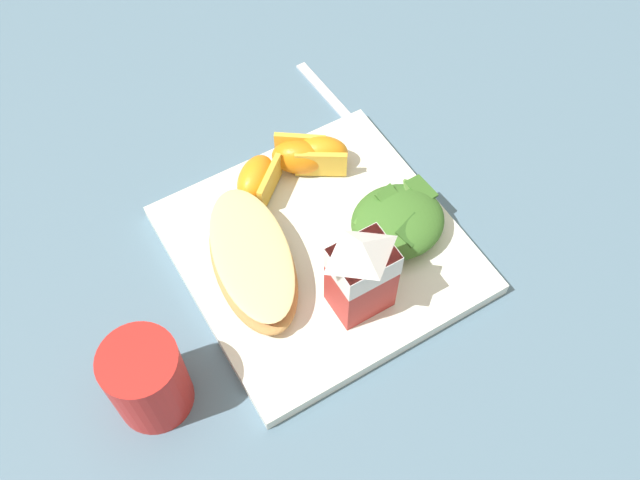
# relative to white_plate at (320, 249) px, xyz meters

# --- Properties ---
(ground) EXTENTS (3.00, 3.00, 0.00)m
(ground) POSITION_rel_white_plate_xyz_m (0.00, 0.00, -0.01)
(ground) COLOR slate
(white_plate) EXTENTS (0.28, 0.28, 0.02)m
(white_plate) POSITION_rel_white_plate_xyz_m (0.00, 0.00, 0.00)
(white_plate) COLOR white
(white_plate) RESTS_ON ground
(cheesy_pizza_bread) EXTENTS (0.11, 0.18, 0.04)m
(cheesy_pizza_bread) POSITION_rel_white_plate_xyz_m (0.07, -0.01, 0.03)
(cheesy_pizza_bread) COLOR tan
(cheesy_pizza_bread) RESTS_ON white_plate
(green_salad_pile) EXTENTS (0.10, 0.09, 0.04)m
(green_salad_pile) POSITION_rel_white_plate_xyz_m (-0.08, 0.03, 0.03)
(green_salad_pile) COLOR #3D7028
(green_salad_pile) RESTS_ON white_plate
(milk_carton) EXTENTS (0.06, 0.05, 0.11)m
(milk_carton) POSITION_rel_white_plate_xyz_m (0.00, 0.08, 0.07)
(milk_carton) COLOR #B7332D
(milk_carton) RESTS_ON white_plate
(orange_wedge_front) EXTENTS (0.07, 0.06, 0.04)m
(orange_wedge_front) POSITION_rel_white_plate_xyz_m (-0.06, -0.09, 0.03)
(orange_wedge_front) COLOR orange
(orange_wedge_front) RESTS_ON white_plate
(orange_wedge_middle) EXTENTS (0.07, 0.06, 0.04)m
(orange_wedge_middle) POSITION_rel_white_plate_xyz_m (-0.03, -0.10, 0.03)
(orange_wedge_middle) COLOR orange
(orange_wedge_middle) RESTS_ON white_plate
(orange_wedge_rear) EXTENTS (0.07, 0.07, 0.04)m
(orange_wedge_rear) POSITION_rel_white_plate_xyz_m (0.02, -0.10, 0.03)
(orange_wedge_rear) COLOR orange
(orange_wedge_rear) RESTS_ON white_plate
(metal_fork) EXTENTS (0.03, 0.19, 0.01)m
(metal_fork) POSITION_rel_white_plate_xyz_m (-0.13, -0.14, -0.01)
(metal_fork) COLOR silver
(metal_fork) RESTS_ON ground
(drinking_red_cup) EXTENTS (0.07, 0.07, 0.09)m
(drinking_red_cup) POSITION_rel_white_plate_xyz_m (0.22, 0.06, 0.04)
(drinking_red_cup) COLOR red
(drinking_red_cup) RESTS_ON ground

